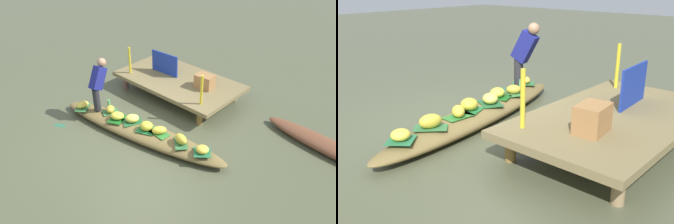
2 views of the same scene
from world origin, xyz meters
The scene contains 27 objects.
canal_water centered at (0.00, 0.00, 0.00)m, with size 40.00×40.00×0.00m, color #50553B.
dock_platform centered at (-0.58, 1.99, 0.39)m, with size 3.20×1.80×0.45m.
vendor_boat centered at (0.00, 0.00, 0.13)m, with size 4.26×0.69×0.25m, color olive.
moored_boat centered at (3.20, 2.29, 0.11)m, with size 2.72×0.52×0.22m, color brown.
leaf_mat_0 centered at (0.23, 0.02, 0.26)m, with size 0.39×0.34×0.01m, color #227034.
banana_bunch_0 centered at (0.23, 0.02, 0.35)m, with size 0.28×0.26×0.19m, color gold.
leaf_mat_1 centered at (0.53, 0.11, 0.26)m, with size 0.44×0.24×0.01m, color #327D31.
banana_bunch_1 centered at (0.53, 0.11, 0.34)m, with size 0.31×0.19×0.16m, color yellow.
leaf_mat_2 centered at (1.57, 0.23, 0.26)m, with size 0.33×0.33×0.01m, color #277044.
banana_bunch_2 centered at (1.57, 0.23, 0.33)m, with size 0.24×0.25×0.15m, color yellow.
leaf_mat_3 centered at (-0.88, -0.05, 0.26)m, with size 0.36×0.25×0.01m, color #39763B.
banana_bunch_3 centered at (-0.88, -0.05, 0.34)m, with size 0.26×0.20×0.16m, color gold.
leaf_mat_4 centered at (-1.53, -0.36, 0.26)m, with size 0.42×0.27×0.01m, color #377540.
banana_bunch_4 centered at (-1.53, -0.36, 0.33)m, with size 0.30×0.21×0.15m, color #F9D74C.
leaf_mat_5 centered at (-0.55, -0.12, 0.26)m, with size 0.42×0.32×0.01m, color #195D1D.
banana_bunch_5 centered at (-0.55, -0.12, 0.34)m, with size 0.30×0.24×0.16m, color yellow.
leaf_mat_6 centered at (-0.22, 0.03, 0.26)m, with size 0.43×0.32×0.01m, color #245C30.
banana_bunch_6 centered at (-0.22, 0.03, 0.34)m, with size 0.30×0.25×0.17m, color #EDDC56.
leaf_mat_7 centered at (1.07, 0.17, 0.26)m, with size 0.44×0.25×0.01m, color #34703C.
banana_bunch_7 centered at (1.07, 0.17, 0.35)m, with size 0.32×0.19×0.19m, color gold.
vendor_person centered at (-1.19, -0.08, 0.94)m, with size 0.26×0.52×1.20m.
water_bottle centered at (-1.00, 0.01, 0.38)m, with size 0.07×0.07×0.25m, color #53A762.
market_banner centered at (-1.08, 1.99, 0.74)m, with size 0.85×0.03×0.58m, color #1B349D.
railing_post_west centered at (-1.78, 1.39, 0.81)m, with size 0.06×0.06×0.72m, color yellow.
railing_post_east centered at (0.62, 1.39, 0.81)m, with size 0.06×0.06×0.72m, color yellow.
produce_crate centered at (0.19, 2.08, 0.62)m, with size 0.44×0.32×0.34m, color #A37141.
drifting_plant_2 centered at (-1.63, -0.98, 0.00)m, with size 0.31×0.13×0.01m, color #2B694A.
Camera 1 is at (4.56, -3.98, 4.44)m, focal length 36.10 mm.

